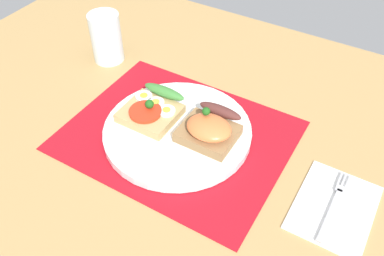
# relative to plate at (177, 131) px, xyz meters

# --- Properties ---
(ground_plane) EXTENTS (1.20, 0.90, 0.03)m
(ground_plane) POSITION_rel_plate_xyz_m (0.00, 0.00, -0.03)
(ground_plane) COLOR #AE8750
(placemat) EXTENTS (0.39, 0.31, 0.00)m
(placemat) POSITION_rel_plate_xyz_m (0.00, 0.00, -0.01)
(placemat) COLOR #A7101C
(placemat) RESTS_ON ground_plane
(plate) EXTENTS (0.26, 0.26, 0.02)m
(plate) POSITION_rel_plate_xyz_m (0.00, 0.00, 0.00)
(plate) COLOR white
(plate) RESTS_ON placemat
(sandwich_egg_tomato) EXTENTS (0.10, 0.10, 0.04)m
(sandwich_egg_tomato) POSITION_rel_plate_xyz_m (-0.06, 0.01, 0.02)
(sandwich_egg_tomato) COLOR tan
(sandwich_egg_tomato) RESTS_ON plate
(sandwich_salmon) EXTENTS (0.09, 0.09, 0.06)m
(sandwich_salmon) POSITION_rel_plate_xyz_m (0.06, 0.01, 0.03)
(sandwich_salmon) COLOR olive
(sandwich_salmon) RESTS_ON plate
(napkin) EXTENTS (0.11, 0.15, 0.01)m
(napkin) POSITION_rel_plate_xyz_m (0.29, -0.01, -0.01)
(napkin) COLOR white
(napkin) RESTS_ON ground_plane
(fork) EXTENTS (0.02, 0.14, 0.00)m
(fork) POSITION_rel_plate_xyz_m (0.29, -0.01, -0.00)
(fork) COLOR #B7B7BC
(fork) RESTS_ON napkin
(drinking_glass) EXTENTS (0.07, 0.07, 0.11)m
(drinking_glass) POSITION_rel_plate_xyz_m (-0.26, 0.13, 0.04)
(drinking_glass) COLOR silver
(drinking_glass) RESTS_ON ground_plane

